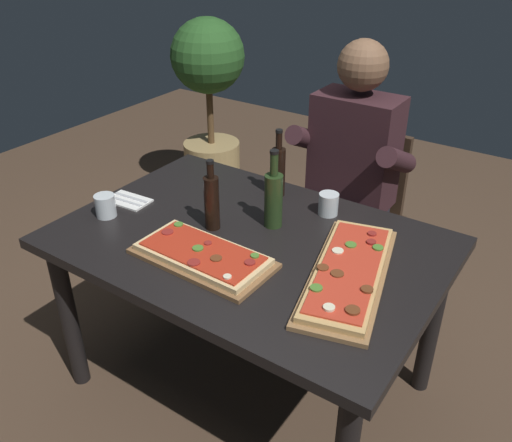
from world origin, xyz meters
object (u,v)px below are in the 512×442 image
(tumbler_near_camera, at_px, (328,205))
(potted_plant_corner, at_px, (209,99))
(tumbler_far_side, at_px, (106,207))
(dining_table, at_px, (249,260))
(seated_diner, at_px, (349,172))
(pizza_rectangular_left, at_px, (349,272))
(vinegar_bottle_green, at_px, (212,201))
(diner_chair, at_px, (355,210))
(oil_bottle_amber, at_px, (273,198))
(pizza_rectangular_front, at_px, (203,255))
(wine_bottle_dark, at_px, (278,170))

(tumbler_near_camera, bearing_deg, potted_plant_corner, 144.45)
(tumbler_near_camera, relative_size, tumbler_far_side, 0.98)
(dining_table, xyz_separation_m, seated_diner, (0.05, 0.74, 0.10))
(dining_table, xyz_separation_m, tumbler_near_camera, (0.16, 0.33, 0.13))
(dining_table, relative_size, pizza_rectangular_left, 2.07)
(vinegar_bottle_green, height_order, tumbler_far_side, vinegar_bottle_green)
(dining_table, height_order, diner_chair, diner_chair)
(pizza_rectangular_left, xyz_separation_m, seated_diner, (-0.36, 0.75, -0.02))
(dining_table, distance_m, pizza_rectangular_left, 0.43)
(tumbler_near_camera, relative_size, diner_chair, 0.10)
(oil_bottle_amber, relative_size, vinegar_bottle_green, 1.11)
(diner_chair, height_order, seated_diner, seated_diner)
(tumbler_near_camera, bearing_deg, vinegar_bottle_green, -132.46)
(diner_chair, distance_m, potted_plant_corner, 1.39)
(pizza_rectangular_front, distance_m, tumbler_near_camera, 0.57)
(wine_bottle_dark, bearing_deg, potted_plant_corner, 139.69)
(vinegar_bottle_green, xyz_separation_m, diner_chair, (0.21, 0.87, -0.37))
(diner_chair, height_order, potted_plant_corner, potted_plant_corner)
(tumbler_near_camera, height_order, diner_chair, diner_chair)
(oil_bottle_amber, bearing_deg, diner_chair, 87.69)
(pizza_rectangular_left, distance_m, diner_chair, 0.98)
(pizza_rectangular_left, distance_m, wine_bottle_dark, 0.64)
(oil_bottle_amber, height_order, vinegar_bottle_green, oil_bottle_amber)
(dining_table, height_order, oil_bottle_amber, oil_bottle_amber)
(pizza_rectangular_left, relative_size, diner_chair, 0.78)
(pizza_rectangular_left, bearing_deg, pizza_rectangular_front, -157.28)
(dining_table, relative_size, tumbler_near_camera, 15.82)
(wine_bottle_dark, height_order, seated_diner, seated_diner)
(pizza_rectangular_left, relative_size, wine_bottle_dark, 2.32)
(wine_bottle_dark, relative_size, potted_plant_corner, 0.24)
(pizza_rectangular_front, bearing_deg, diner_chair, 84.57)
(seated_diner, bearing_deg, dining_table, -94.08)
(oil_bottle_amber, xyz_separation_m, seated_diner, (0.03, 0.60, -0.12))
(dining_table, bearing_deg, wine_bottle_dark, 105.29)
(wine_bottle_dark, distance_m, diner_chair, 0.64)
(wine_bottle_dark, xyz_separation_m, tumbler_near_camera, (0.25, -0.03, -0.08))
(pizza_rectangular_left, relative_size, tumbler_near_camera, 7.65)
(pizza_rectangular_left, distance_m, oil_bottle_amber, 0.43)
(tumbler_far_side, bearing_deg, diner_chair, 59.27)
(pizza_rectangular_front, height_order, pizza_rectangular_left, pizza_rectangular_left)
(pizza_rectangular_left, height_order, tumbler_far_side, tumbler_far_side)
(tumbler_far_side, distance_m, seated_diner, 1.10)
(diner_chair, bearing_deg, dining_table, -93.51)
(pizza_rectangular_left, distance_m, vinegar_bottle_green, 0.58)
(pizza_rectangular_left, xyz_separation_m, potted_plant_corner, (-1.65, 1.34, -0.06))
(pizza_rectangular_front, relative_size, tumbler_far_side, 5.56)
(wine_bottle_dark, relative_size, vinegar_bottle_green, 1.05)
(vinegar_bottle_green, height_order, diner_chair, vinegar_bottle_green)
(dining_table, bearing_deg, tumbler_far_side, -162.52)
(wine_bottle_dark, bearing_deg, pizza_rectangular_left, -36.12)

